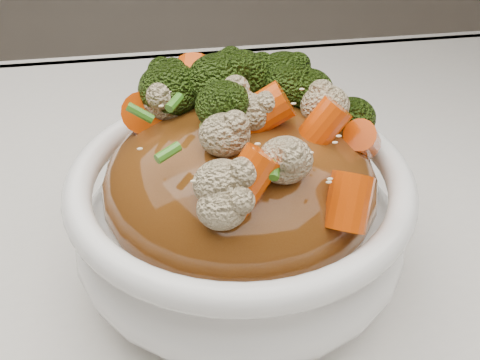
{
  "coord_description": "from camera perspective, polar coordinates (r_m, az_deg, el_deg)",
  "views": [
    {
      "loc": [
        -0.02,
        -0.27,
        1.04
      ],
      "look_at": [
        0.02,
        0.02,
        0.83
      ],
      "focal_mm": 42.0,
      "sensor_mm": 36.0,
      "label": 1
    }
  ],
  "objects": [
    {
      "name": "tablecloth",
      "position": [
        0.41,
        -2.94,
        -12.59
      ],
      "size": [
        1.2,
        0.8,
        0.04
      ],
      "primitive_type": "cube",
      "color": "silver",
      "rests_on": "dining_table"
    },
    {
      "name": "bowl",
      "position": [
        0.38,
        0.0,
        -4.03
      ],
      "size": [
        0.29,
        0.29,
        0.09
      ],
      "primitive_type": null,
      "rotation": [
        0.0,
        0.0,
        0.4
      ],
      "color": "white",
      "rests_on": "tablecloth"
    },
    {
      "name": "sauce_base",
      "position": [
        0.36,
        0.0,
        -0.39
      ],
      "size": [
        0.23,
        0.23,
        0.1
      ],
      "primitive_type": "ellipsoid",
      "rotation": [
        0.0,
        0.0,
        0.4
      ],
      "color": "#5C300F",
      "rests_on": "bowl"
    },
    {
      "name": "carrots",
      "position": [
        0.33,
        0.0,
        8.57
      ],
      "size": [
        0.23,
        0.23,
        0.05
      ],
      "primitive_type": null,
      "rotation": [
        0.0,
        0.0,
        0.4
      ],
      "color": "#DB4707",
      "rests_on": "sauce_base"
    },
    {
      "name": "broccoli",
      "position": [
        0.33,
        0.0,
        8.41
      ],
      "size": [
        0.23,
        0.23,
        0.05
      ],
      "primitive_type": null,
      "rotation": [
        0.0,
        0.0,
        0.4
      ],
      "color": "black",
      "rests_on": "sauce_base"
    },
    {
      "name": "cauliflower",
      "position": [
        0.33,
        0.0,
        8.1
      ],
      "size": [
        0.23,
        0.23,
        0.04
      ],
      "primitive_type": null,
      "rotation": [
        0.0,
        0.0,
        0.4
      ],
      "color": "#CBB68B",
      "rests_on": "sauce_base"
    },
    {
      "name": "scallions",
      "position": [
        0.33,
        0.0,
        8.73
      ],
      "size": [
        0.17,
        0.17,
        0.02
      ],
      "primitive_type": null,
      "rotation": [
        0.0,
        0.0,
        0.4
      ],
      "color": "#36781B",
      "rests_on": "sauce_base"
    },
    {
      "name": "sesame_seeds",
      "position": [
        0.33,
        0.0,
        8.73
      ],
      "size": [
        0.21,
        0.21,
        0.01
      ],
      "primitive_type": null,
      "rotation": [
        0.0,
        0.0,
        0.4
      ],
      "color": "beige",
      "rests_on": "sauce_base"
    }
  ]
}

